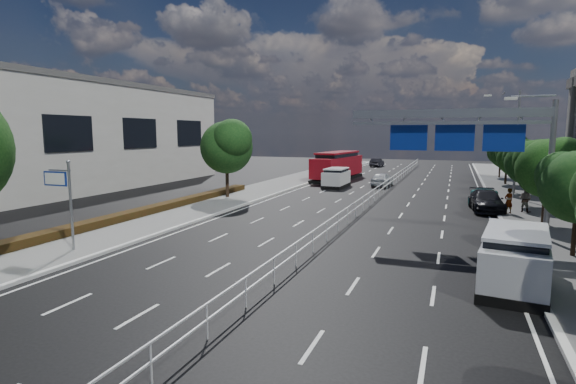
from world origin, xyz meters
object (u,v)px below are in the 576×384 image
(parked_car_teal, at_px, (484,197))
(parked_car_dark, at_px, (486,201))
(red_bus, at_px, (338,165))
(near_car_silver, at_px, (382,179))
(pedestrian_a, at_px, (509,201))
(toilet_sign, at_px, (62,190))
(overhead_gantry, at_px, (470,132))
(white_minivan, at_px, (336,178))
(silver_minivan, at_px, (515,259))
(pedestrian_b, at_px, (525,199))
(near_car_dark, at_px, (377,162))

(parked_car_teal, height_order, parked_car_dark, parked_car_dark)
(red_bus, height_order, near_car_silver, red_bus)
(pedestrian_a, bearing_deg, red_bus, -83.65)
(red_bus, xyz_separation_m, near_car_silver, (6.00, -4.66, -1.00))
(toilet_sign, distance_m, near_car_silver, 33.14)
(overhead_gantry, bearing_deg, toilet_sign, -150.40)
(overhead_gantry, distance_m, white_minivan, 22.88)
(silver_minivan, bearing_deg, overhead_gantry, 108.70)
(red_bus, height_order, pedestrian_b, red_bus)
(overhead_gantry, xyz_separation_m, silver_minivan, (1.56, -8.05, -4.56))
(silver_minivan, height_order, pedestrian_b, silver_minivan)
(parked_car_dark, height_order, pedestrian_a, pedestrian_a)
(near_car_dark, distance_m, pedestrian_b, 43.42)
(red_bus, distance_m, pedestrian_a, 24.96)
(near_car_silver, relative_size, parked_car_dark, 0.84)
(near_car_dark, bearing_deg, parked_car_teal, 117.57)
(near_car_dark, height_order, parked_car_teal, near_car_dark)
(overhead_gantry, height_order, near_car_silver, overhead_gantry)
(red_bus, bearing_deg, pedestrian_b, -38.27)
(parked_car_dark, bearing_deg, pedestrian_b, -14.36)
(parked_car_dark, xyz_separation_m, pedestrian_b, (2.43, -0.39, 0.30))
(red_bus, distance_m, pedestrian_b, 24.98)
(near_car_silver, bearing_deg, red_bus, -33.87)
(parked_car_dark, bearing_deg, red_bus, 126.53)
(near_car_silver, xyz_separation_m, parked_car_teal, (9.30, -9.54, -0.10))
(parked_car_teal, bearing_deg, red_bus, 141.41)
(white_minivan, xyz_separation_m, silver_minivan, (13.58, -26.96, 0.07))
(near_car_silver, xyz_separation_m, near_car_dark, (-5.03, 27.12, -0.06))
(white_minivan, distance_m, pedestrian_b, 19.06)
(white_minivan, bearing_deg, near_car_dark, 92.15)
(white_minivan, distance_m, pedestrian_a, 18.73)
(toilet_sign, height_order, overhead_gantry, overhead_gantry)
(white_minivan, xyz_separation_m, parked_car_teal, (13.58, -6.96, -0.35))
(parked_car_teal, height_order, pedestrian_a, pedestrian_a)
(toilet_sign, relative_size, near_car_silver, 1.02)
(near_car_dark, height_order, parked_car_dark, parked_car_dark)
(near_car_dark, distance_m, parked_car_dark, 42.17)
(silver_minivan, xyz_separation_m, parked_car_teal, (0.00, 20.00, -0.42))
(parked_car_teal, relative_size, pedestrian_b, 2.51)
(toilet_sign, relative_size, silver_minivan, 0.81)
(parked_car_dark, bearing_deg, silver_minivan, -95.14)
(red_bus, relative_size, parked_car_teal, 2.52)
(near_car_silver, xyz_separation_m, parked_car_dark, (9.30, -12.54, 0.01))
(near_car_silver, relative_size, pedestrian_b, 2.38)
(toilet_sign, distance_m, near_car_dark, 58.91)
(white_minivan, distance_m, near_car_dark, 29.72)
(pedestrian_b, bearing_deg, parked_car_teal, -19.11)
(near_car_dark, bearing_deg, parked_car_dark, 116.08)
(toilet_sign, height_order, parked_car_dark, toilet_sign)
(overhead_gantry, distance_m, pedestrian_a, 9.27)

